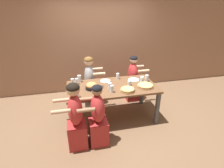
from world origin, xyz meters
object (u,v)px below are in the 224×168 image
Objects in this scene: pizza_board_main at (128,90)px; drinking_glass_a at (112,89)px; drinking_glass_c at (147,78)px; diner_near_left at (76,119)px; empty_plate_a at (105,81)px; drinking_glass_f at (142,80)px; drinking_glass_i at (79,79)px; drinking_glass_e at (77,82)px; empty_plate_b at (134,80)px; skillet_bowl at (92,86)px; drinking_glass_d at (110,86)px; drinking_glass_h at (118,76)px; diner_far_midleft at (90,83)px; drinking_glass_b at (77,95)px; drinking_glass_g at (73,82)px; pizza_board_second at (145,86)px; cocktail_glass_blue at (129,83)px; diner_near_midleft at (98,118)px; diner_far_right at (133,80)px.

drinking_glass_a reaches higher than pizza_board_main.
drinking_glass_c is 0.12× the size of diner_near_left.
empty_plate_a is at bearing 167.36° from drinking_glass_c.
drinking_glass_i is (-1.31, 0.32, 0.01)m from drinking_glass_f.
drinking_glass_e is (-0.95, 0.56, 0.02)m from pizza_board_main.
drinking_glass_c reaches higher than empty_plate_b.
drinking_glass_d is (0.35, -0.09, -0.00)m from skillet_bowl.
drinking_glass_h is at bearing 31.33° from skillet_bowl.
drinking_glass_f is at bearing 58.79° from diner_far_midleft.
drinking_glass_a is 0.66m from drinking_glass_b.
drinking_glass_g reaches higher than empty_plate_a.
pizza_board_second is at bearing -117.69° from drinking_glass_c.
drinking_glass_e is 0.92m from drinking_glass_h.
drinking_glass_c is 1.46m from drinking_glass_i.
drinking_glass_b is 0.09× the size of diner_far_midleft.
drinking_glass_i reaches higher than cocktail_glass_blue.
diner_near_left is at bearing -148.55° from drinking_glass_a.
diner_near_midleft is at bearing -145.24° from drinking_glass_f.
diner_far_midleft reaches higher than diner_far_right.
pizza_board_second is at bearing -18.88° from drinking_glass_g.
drinking_glass_d reaches higher than drinking_glass_h.
cocktail_glass_blue is 0.89× the size of drinking_glass_a.
diner_near_midleft is at bearing -90.00° from diner_near_left.
empty_plate_a is 0.55m from drinking_glass_a.
drinking_glass_i is at bearing 143.14° from pizza_board_main.
skillet_bowl reaches higher than empty_plate_b.
drinking_glass_a is at bearing -157.95° from drinking_glass_c.
cocktail_glass_blue is 0.32m from drinking_glass_f.
drinking_glass_c is at bearing -12.64° from empty_plate_a.
drinking_glass_c is 0.90m from drinking_glass_d.
cocktail_glass_blue is 1.03× the size of drinking_glass_e.
drinking_glass_a reaches higher than pizza_board_second.
drinking_glass_c is 0.12× the size of diner_near_midleft.
drinking_glass_c is at bearing -8.04° from drinking_glass_g.
drinking_glass_d is at bearing -166.68° from drinking_glass_f.
drinking_glass_a is at bearing -152.16° from cocktail_glass_blue.
diner_near_left is 1.44m from diner_far_midleft.
diner_far_midleft is (-0.31, 0.82, -0.25)m from drinking_glass_d.
cocktail_glass_blue is 1.15× the size of drinking_glass_b.
pizza_board_second is at bearing -64.17° from diner_near_midleft.
drinking_glass_d is (-0.32, 0.16, 0.02)m from pizza_board_main.
cocktail_glass_blue is at bearing 11.38° from drinking_glass_d.
diner_far_midleft is (0.03, 0.72, -0.25)m from skillet_bowl.
pizza_board_main is 0.96m from drinking_glass_b.
empty_plate_b is 1.60× the size of drinking_glass_i.
diner_near_left is (-0.06, -0.38, -0.25)m from drinking_glass_b.
cocktail_glass_blue is at bearing -126.32° from empty_plate_b.
pizza_board_main is 0.36m from drinking_glass_d.
diner_far_right is at bearing 16.67° from drinking_glass_e.
pizza_board_main is 1.12m from diner_near_left.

